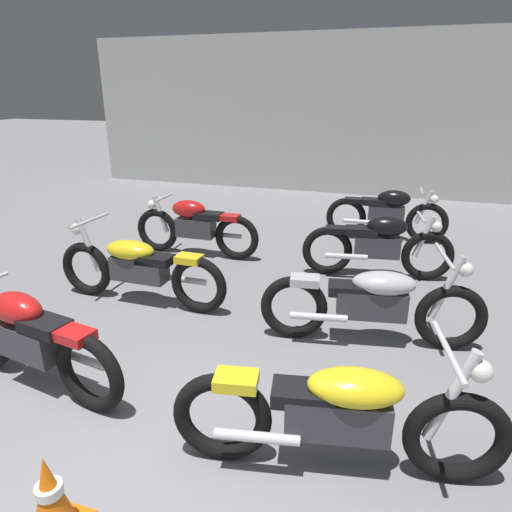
{
  "coord_description": "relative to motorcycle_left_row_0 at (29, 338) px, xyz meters",
  "views": [
    {
      "loc": [
        1.53,
        -1.61,
        2.39
      ],
      "look_at": [
        0.0,
        3.12,
        0.55
      ],
      "focal_mm": 31.85,
      "sensor_mm": 36.0,
      "label": 1
    }
  ],
  "objects": [
    {
      "name": "motorcycle_right_row_0",
      "position": [
        2.57,
        -0.13,
        -0.01
      ],
      "size": [
        2.15,
        0.75,
        0.97
      ],
      "color": "black",
      "rests_on": "ground"
    },
    {
      "name": "motorcycle_left_row_1",
      "position": [
        -0.01,
        1.68,
        -0.01
      ],
      "size": [
        2.17,
        0.68,
        0.97
      ],
      "color": "black",
      "rests_on": "ground"
    },
    {
      "name": "motorcycle_left_row_2",
      "position": [
        -0.09,
        3.39,
        0.0
      ],
      "size": [
        1.97,
        0.48,
        0.88
      ],
      "color": "black",
      "rests_on": "ground"
    },
    {
      "name": "motorcycle_right_row_2",
      "position": [
        2.58,
        3.34,
        0.0
      ],
      "size": [
        1.96,
        0.59,
        0.88
      ],
      "color": "black",
      "rests_on": "ground"
    },
    {
      "name": "traffic_cone",
      "position": [
        1.12,
        -1.09,
        -0.2
      ],
      "size": [
        0.32,
        0.32,
        0.54
      ],
      "color": "orange",
      "rests_on": "ground"
    },
    {
      "name": "back_wall",
      "position": [
        1.26,
        8.54,
        1.34
      ],
      "size": [
        12.62,
        0.24,
        3.6
      ],
      "primitive_type": "cube",
      "color": "#B2B2AD",
      "rests_on": "ground"
    },
    {
      "name": "motorcycle_right_row_1",
      "position": [
        2.65,
        1.58,
        -0.01
      ],
      "size": [
        2.16,
        0.73,
        0.97
      ],
      "color": "black",
      "rests_on": "ground"
    },
    {
      "name": "motorcycle_left_row_0",
      "position": [
        0.0,
        0.0,
        0.0
      ],
      "size": [
        1.96,
        0.54,
        0.88
      ],
      "color": "black",
      "rests_on": "ground"
    },
    {
      "name": "motorcycle_right_row_3",
      "position": [
        2.61,
        5.04,
        0.0
      ],
      "size": [
        1.97,
        0.48,
        0.88
      ],
      "color": "black",
      "rests_on": "ground"
    }
  ]
}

